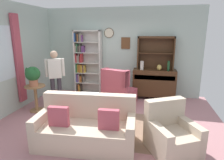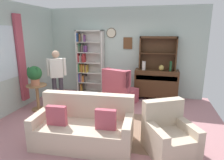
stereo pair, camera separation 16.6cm
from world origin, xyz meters
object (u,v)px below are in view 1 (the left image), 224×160
armchair_floral (171,135)px  bottle_wine (168,66)px  vase_round (159,67)px  person_reading (55,75)px  couch_floral (86,128)px  sideboard (154,83)px  bookshelf (86,63)px  sideboard_hutch (156,48)px  wingback_chair (118,91)px  potted_plant_small (48,99)px  coffee_table (106,111)px  potted_plant_large (33,75)px  vase_tall (142,65)px  book_stack (108,109)px  plant_stand (36,95)px

armchair_floral → bottle_wine: bearing=88.4°
vase_round → person_reading: bearing=-157.7°
couch_floral → sideboard: bearing=67.0°
bottle_wine → bookshelf: bearing=176.3°
sideboard_hutch → person_reading: size_ratio=0.71×
armchair_floral → person_reading: 3.43m
wingback_chair → potted_plant_small: size_ratio=3.63×
armchair_floral → coffee_table: (-1.34, 0.65, 0.06)m
person_reading → coffee_table: 1.97m
wingback_chair → potted_plant_large: size_ratio=2.07×
vase_tall → person_reading: (-2.29, -1.14, -0.14)m
wingback_chair → sideboard_hutch: bearing=39.5°
wingback_chair → potted_plant_small: 2.03m
person_reading → sideboard: bearing=24.5°
sideboard → armchair_floral: bearing=-83.6°
book_stack → armchair_floral: bearing=-23.7°
armchair_floral → person_reading: person_reading is taller
sideboard → sideboard_hutch: sideboard_hutch is taller
sideboard → book_stack: 2.42m
vase_tall → book_stack: (-0.56, -2.15, -0.61)m
sideboard → vase_tall: bearing=-168.4°
bookshelf → sideboard: bearing=-2.1°
vase_round → wingback_chair: vase_round is taller
vase_tall → plant_stand: bearing=-148.9°
plant_stand → potted_plant_large: (0.02, -0.06, 0.56)m
vase_round → coffee_table: (-1.16, -2.06, -0.65)m
book_stack → sideboard: bearing=66.8°
bottle_wine → person_reading: (-3.07, -1.13, -0.16)m
sideboard → potted_plant_large: (-3.02, -1.73, 0.48)m
bookshelf → wingback_chair: bearing=-32.9°
bottle_wine → person_reading: bearing=-159.8°
vase_tall → person_reading: 2.56m
potted_plant_large → person_reading: 0.62m
person_reading → book_stack: 2.05m
potted_plant_small → book_stack: 2.26m
person_reading → potted_plant_large: bearing=-123.5°
person_reading → book_stack: bearing=-30.2°
bottle_wine → wingback_chair: 1.68m
sideboard → bottle_wine: bottle_wine is taller
potted_plant_small → vase_round: bearing=20.7°
vase_tall → potted_plant_small: 2.96m
coffee_table → sideboard_hutch: bearing=65.4°
sideboard_hutch → plant_stand: (-3.04, -1.78, -1.13)m
couch_floral → coffee_table: (0.19, 0.75, 0.04)m
couch_floral → potted_plant_small: size_ratio=6.41×
person_reading → coffee_table: bearing=-28.7°
vase_round → sideboard: bearing=152.8°
armchair_floral → potted_plant_small: bearing=154.8°
vase_tall → potted_plant_small: bearing=-155.8°
wingback_chair → plant_stand: (-2.03, -0.95, 0.05)m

